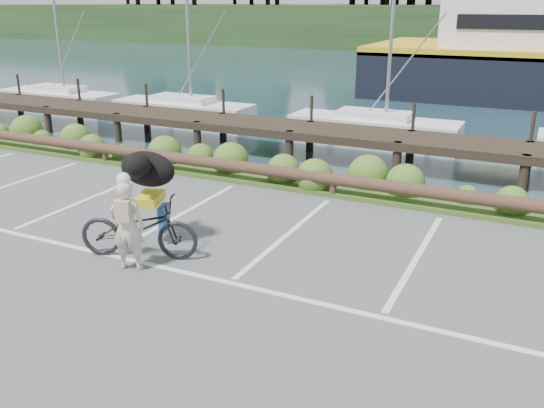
{
  "coord_description": "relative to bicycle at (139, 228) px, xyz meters",
  "views": [
    {
      "loc": [
        4.38,
        -7.87,
        4.45
      ],
      "look_at": [
        0.26,
        0.68,
        1.1
      ],
      "focal_mm": 38.0,
      "sensor_mm": 36.0,
      "label": 1
    }
  ],
  "objects": [
    {
      "name": "log_rail",
      "position": [
        2.0,
        4.8,
        -0.57
      ],
      "size": [
        32.0,
        0.3,
        0.6
      ],
      "primitive_type": null,
      "color": "#443021",
      "rests_on": "ground"
    },
    {
      "name": "harbor_backdrop",
      "position": [
        2.4,
        78.66,
        -0.57
      ],
      "size": [
        170.0,
        160.0,
        30.0
      ],
      "color": "#18303B",
      "rests_on": "ground"
    },
    {
      "name": "dog",
      "position": [
        -0.23,
        0.66,
        0.91
      ],
      "size": [
        0.92,
        1.29,
        0.67
      ],
      "primitive_type": "ellipsoid",
      "rotation": [
        0.0,
        0.0,
        1.9
      ],
      "color": "black",
      "rests_on": "bicycle"
    },
    {
      "name": "bicycle",
      "position": [
        0.0,
        0.0,
        0.0
      ],
      "size": [
        2.31,
        1.43,
        1.15
      ],
      "primitive_type": "imported",
      "rotation": [
        0.0,
        0.0,
        1.9
      ],
      "color": "black",
      "rests_on": "ground"
    },
    {
      "name": "ground",
      "position": [
        2.0,
        0.2,
        -0.57
      ],
      "size": [
        72.0,
        72.0,
        0.0
      ],
      "primitive_type": "plane",
      "color": "#4D4D4F"
    },
    {
      "name": "vegetation_strip",
      "position": [
        2.0,
        5.5,
        -0.52
      ],
      "size": [
        34.0,
        1.6,
        0.1
      ],
      "primitive_type": "cube",
      "color": "#3D5B21",
      "rests_on": "ground"
    },
    {
      "name": "cyclist",
      "position": [
        0.16,
        -0.48,
        0.24
      ],
      "size": [
        0.69,
        0.56,
        1.63
      ],
      "primitive_type": "imported",
      "rotation": [
        0.0,
        0.0,
        3.47
      ],
      "color": "beige",
      "rests_on": "ground"
    }
  ]
}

